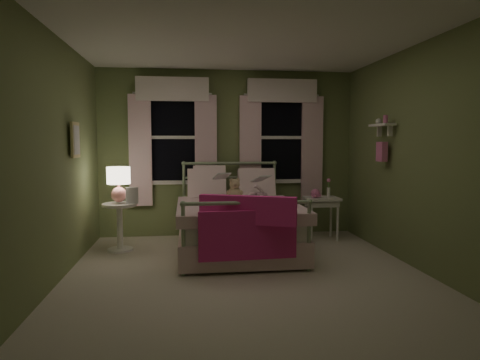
{
  "coord_description": "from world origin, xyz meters",
  "views": [
    {
      "loc": [
        -0.65,
        -4.65,
        1.47
      ],
      "look_at": [
        0.01,
        0.66,
        1.0
      ],
      "focal_mm": 32.0,
      "sensor_mm": 36.0,
      "label": 1
    }
  ],
  "objects": [
    {
      "name": "book_left",
      "position": [
        -0.27,
        1.18,
        0.96
      ],
      "size": [
        0.22,
        0.16,
        0.26
      ],
      "primitive_type": "imported",
      "rotation": [
        1.22,
        0.0,
        0.24
      ],
      "color": "beige",
      "rests_on": "child_left"
    },
    {
      "name": "pink_throw",
      "position": [
        0.01,
        -0.02,
        0.61
      ],
      "size": [
        1.1,
        0.5,
        0.71
      ],
      "color": "#EC2E90",
      "rests_on": "bed"
    },
    {
      "name": "book_nightstand",
      "position": [
        -1.46,
        1.16,
        0.66
      ],
      "size": [
        0.2,
        0.25,
        0.02
      ],
      "primitive_type": "imported",
      "rotation": [
        0.0,
        0.0,
        0.17
      ],
      "color": "beige",
      "rests_on": "nightstand_left"
    },
    {
      "name": "nightstand_right",
      "position": [
        1.36,
        1.52,
        0.55
      ],
      "size": [
        0.5,
        0.4,
        0.64
      ],
      "color": "white",
      "rests_on": "ground"
    },
    {
      "name": "room_shell",
      "position": [
        0.0,
        0.0,
        1.3
      ],
      "size": [
        4.2,
        4.2,
        4.2
      ],
      "color": "beige",
      "rests_on": "ground"
    },
    {
      "name": "child_left",
      "position": [
        -0.27,
        1.43,
        0.91
      ],
      "size": [
        0.25,
        0.17,
        0.68
      ],
      "primitive_type": "imported",
      "rotation": [
        0.0,
        0.0,
        3.1
      ],
      "color": "#F7D1DD",
      "rests_on": "bed"
    },
    {
      "name": "wall_shelf",
      "position": [
        1.9,
        0.7,
        1.52
      ],
      "size": [
        0.15,
        0.5,
        0.6
      ],
      "color": "white",
      "rests_on": "room_shell"
    },
    {
      "name": "pink_toy",
      "position": [
        1.26,
        1.51,
        0.71
      ],
      "size": [
        0.14,
        0.19,
        0.14
      ],
      "color": "pink",
      "rests_on": "nightstand_right"
    },
    {
      "name": "book_right",
      "position": [
        0.29,
        1.18,
        0.92
      ],
      "size": [
        0.23,
        0.18,
        0.26
      ],
      "primitive_type": "imported",
      "rotation": [
        1.22,
        0.0,
        0.44
      ],
      "color": "beige",
      "rests_on": "child_right"
    },
    {
      "name": "framed_picture",
      "position": [
        -1.95,
        0.6,
        1.5
      ],
      "size": [
        0.03,
        0.32,
        0.42
      ],
      "color": "beige",
      "rests_on": "room_shell"
    },
    {
      "name": "nightstand_left",
      "position": [
        -1.56,
        1.24,
        0.42
      ],
      "size": [
        0.46,
        0.46,
        0.65
      ],
      "color": "white",
      "rests_on": "ground"
    },
    {
      "name": "teddy_bear",
      "position": [
        0.01,
        1.27,
        0.79
      ],
      "size": [
        0.24,
        0.2,
        0.32
      ],
      "color": "tan",
      "rests_on": "bed"
    },
    {
      "name": "child_right",
      "position": [
        0.29,
        1.43,
        0.97
      ],
      "size": [
        0.43,
        0.36,
        0.8
      ],
      "primitive_type": "imported",
      "rotation": [
        0.0,
        0.0,
        3.31
      ],
      "color": "#F7D1DD",
      "rests_on": "bed"
    },
    {
      "name": "table_lamp",
      "position": [
        -1.56,
        1.24,
        0.95
      ],
      "size": [
        0.31,
        0.31,
        0.48
      ],
      "color": "pink",
      "rests_on": "nightstand_left"
    },
    {
      "name": "window_right",
      "position": [
        0.85,
        2.03,
        1.62
      ],
      "size": [
        1.34,
        0.13,
        1.96
      ],
      "color": "black",
      "rests_on": "room_shell"
    },
    {
      "name": "window_left",
      "position": [
        -0.85,
        2.03,
        1.62
      ],
      "size": [
        1.34,
        0.13,
        1.96
      ],
      "color": "black",
      "rests_on": "room_shell"
    },
    {
      "name": "bud_vase",
      "position": [
        1.48,
        1.57,
        0.79
      ],
      "size": [
        0.06,
        0.06,
        0.28
      ],
      "color": "white",
      "rests_on": "nightstand_right"
    },
    {
      "name": "bed",
      "position": [
        0.01,
        1.0,
        0.38
      ],
      "size": [
        1.58,
        2.04,
        1.18
      ],
      "color": "white",
      "rests_on": "ground"
    }
  ]
}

